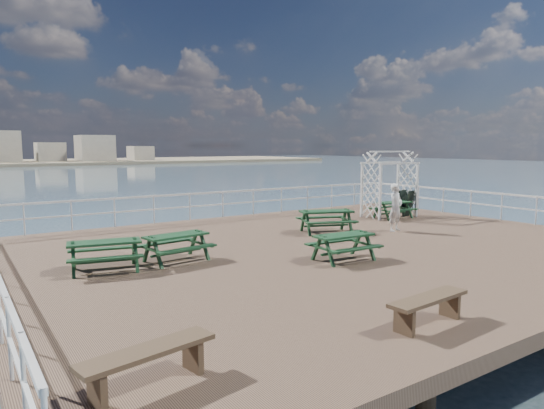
{
  "coord_description": "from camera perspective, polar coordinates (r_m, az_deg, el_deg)",
  "views": [
    {
      "loc": [
        -9.35,
        -10.77,
        2.95
      ],
      "look_at": [
        -0.89,
        1.86,
        1.1
      ],
      "focal_mm": 32.0,
      "sensor_mm": 36.0,
      "label": 1
    }
  ],
  "objects": [
    {
      "name": "picnic_table_a",
      "position": [
        12.68,
        -11.21,
        -4.31
      ],
      "size": [
        1.79,
        1.51,
        0.79
      ],
      "rotation": [
        0.0,
        0.0,
        0.13
      ],
      "color": "#14391C",
      "rests_on": "ground"
    },
    {
      "name": "sandwich_board",
      "position": [
        21.16,
        15.61,
        0.14
      ],
      "size": [
        0.78,
        0.65,
        1.11
      ],
      "rotation": [
        0.0,
        0.0,
        0.25
      ],
      "color": "black",
      "rests_on": "ground"
    },
    {
      "name": "picnic_table_d",
      "position": [
        12.16,
        -19.1,
        -5.0
      ],
      "size": [
        1.9,
        1.66,
        0.81
      ],
      "rotation": [
        0.0,
        0.0,
        -0.21
      ],
      "color": "#14391C",
      "rests_on": "ground"
    },
    {
      "name": "picnic_table_e",
      "position": [
        12.67,
        8.43,
        -4.32
      ],
      "size": [
        1.65,
        1.36,
        0.77
      ],
      "rotation": [
        0.0,
        0.0,
        -0.05
      ],
      "color": "#14391C",
      "rests_on": "ground"
    },
    {
      "name": "railing",
      "position": [
        16.38,
        1.01,
        -0.35
      ],
      "size": [
        17.77,
        13.76,
        1.1
      ],
      "color": "silver",
      "rests_on": "ground"
    },
    {
      "name": "ground",
      "position": [
        14.6,
        7.02,
        -5.38
      ],
      "size": [
        18.0,
        14.0,
        0.3
      ],
      "primitive_type": "cube",
      "color": "brown",
      "rests_on": "ground"
    },
    {
      "name": "flat_bench_near",
      "position": [
        6.37,
        -14.36,
        -17.13
      ],
      "size": [
        1.79,
        0.72,
        0.5
      ],
      "rotation": [
        0.0,
        0.0,
        0.18
      ],
      "color": "brown",
      "rests_on": "ground"
    },
    {
      "name": "picnic_table_b",
      "position": [
        16.58,
        6.42,
        -1.43
      ],
      "size": [
        2.16,
        1.96,
        0.86
      ],
      "rotation": [
        0.0,
        0.0,
        -0.36
      ],
      "color": "#14391C",
      "rests_on": "ground"
    },
    {
      "name": "picnic_table_c",
      "position": [
        20.39,
        14.07,
        -0.2
      ],
      "size": [
        1.62,
        1.32,
        0.77
      ],
      "rotation": [
        0.0,
        0.0,
        -0.03
      ],
      "color": "#14391C",
      "rests_on": "ground"
    },
    {
      "name": "person",
      "position": [
        17.29,
        14.35,
        -0.33
      ],
      "size": [
        0.66,
        0.49,
        1.66
      ],
      "primitive_type": "imported",
      "rotation": [
        0.0,
        0.0,
        0.16
      ],
      "color": "silver",
      "rests_on": "ground"
    },
    {
      "name": "sea_backdrop",
      "position": [
        146.52,
        -25.29,
        4.93
      ],
      "size": [
        300.0,
        300.0,
        9.2
      ],
      "color": "#3C5566",
      "rests_on": "ground"
    },
    {
      "name": "flat_bench_far",
      "position": [
        8.53,
        17.93,
        -11.06
      ],
      "size": [
        1.72,
        0.53,
        0.49
      ],
      "rotation": [
        0.0,
        0.0,
        0.08
      ],
      "color": "brown",
      "rests_on": "ground"
    },
    {
      "name": "trellis_arbor",
      "position": [
        20.71,
        13.65,
        1.94
      ],
      "size": [
        2.28,
        1.32,
        2.74
      ],
      "rotation": [
        0.0,
        0.0,
        -0.07
      ],
      "color": "silver",
      "rests_on": "ground"
    }
  ]
}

